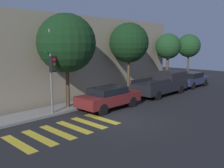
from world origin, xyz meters
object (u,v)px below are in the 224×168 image
at_px(sedan_middle, 192,79).
at_px(tree_behind_truck, 189,46).
at_px(tree_near_corner, 66,43).
at_px(pickup_truck, 163,83).
at_px(tree_midblock, 129,43).
at_px(sedan_near_corner, 109,97).
at_px(traffic_light_pole, 58,58).
at_px(tree_far_end, 168,47).

height_order(sedan_middle, tree_behind_truck, tree_behind_truck).
bearing_deg(tree_near_corner, pickup_truck, -13.08).
height_order(tree_midblock, tree_behind_truck, tree_midblock).
xyz_separation_m(sedan_near_corner, pickup_truck, (6.47, 0.00, 0.15)).
bearing_deg(traffic_light_pole, tree_near_corner, 30.14).
height_order(sedan_near_corner, tree_near_corner, tree_near_corner).
distance_m(sedan_near_corner, pickup_truck, 6.47).
xyz_separation_m(traffic_light_pole, sedan_near_corner, (2.95, -1.27, -2.58)).
height_order(sedan_near_corner, sedan_middle, sedan_middle).
bearing_deg(tree_behind_truck, sedan_middle, -146.40).
bearing_deg(tree_behind_truck, pickup_truck, -166.65).
bearing_deg(tree_near_corner, sedan_near_corner, -46.66).
bearing_deg(sedan_near_corner, tree_behind_truck, 7.52).
distance_m(tree_far_end, tree_behind_truck, 4.31).
xyz_separation_m(pickup_truck, sedan_middle, (5.22, 0.00, -0.16)).
relative_size(pickup_truck, tree_far_end, 1.07).
bearing_deg(traffic_light_pole, pickup_truck, -7.67).
distance_m(pickup_truck, tree_midblock, 4.43).
bearing_deg(tree_near_corner, sedan_middle, -8.12).
xyz_separation_m(tree_midblock, tree_far_end, (5.98, 0.00, -0.34)).
relative_size(sedan_near_corner, pickup_truck, 0.79).
distance_m(tree_midblock, tree_behind_truck, 10.29).
relative_size(sedan_near_corner, tree_near_corner, 0.73).
distance_m(sedan_near_corner, sedan_middle, 11.69).
distance_m(sedan_middle, tree_midblock, 8.40).
bearing_deg(tree_behind_truck, tree_far_end, 180.00).
relative_size(tree_near_corner, tree_behind_truck, 1.16).
bearing_deg(traffic_light_pole, sedan_middle, -4.95).
bearing_deg(sedan_near_corner, pickup_truck, 0.00).
bearing_deg(tree_midblock, pickup_truck, -41.62).
xyz_separation_m(pickup_truck, tree_far_end, (3.81, 1.93, 3.01)).
bearing_deg(sedan_middle, tree_behind_truck, 33.60).
height_order(sedan_middle, tree_midblock, tree_midblock).
xyz_separation_m(tree_far_end, tree_behind_truck, (4.31, 0.00, 0.04)).
bearing_deg(traffic_light_pole, sedan_near_corner, -23.27).
relative_size(traffic_light_pole, pickup_truck, 0.90).
bearing_deg(tree_far_end, tree_near_corner, 180.00).
xyz_separation_m(traffic_light_pole, tree_near_corner, (1.13, 0.66, 0.87)).
relative_size(sedan_middle, tree_near_corner, 0.69).
bearing_deg(sedan_near_corner, sedan_middle, 0.00).
distance_m(sedan_middle, tree_far_end, 3.97).
xyz_separation_m(traffic_light_pole, tree_far_end, (13.23, 0.66, 0.58)).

